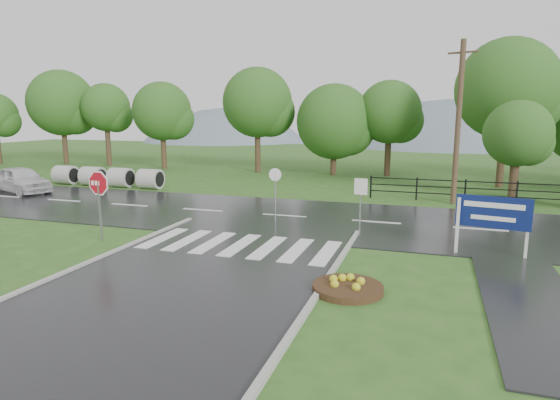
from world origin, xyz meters
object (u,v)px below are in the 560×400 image
(culvert_pipes, at_px, (107,177))
(stop_sign, at_px, (99,189))
(estate_billboard, at_px, (493,215))
(car_white, at_px, (22,193))

(culvert_pipes, xyz_separation_m, stop_sign, (8.33, -10.91, 1.27))
(culvert_pipes, distance_m, estate_billboard, 22.88)
(car_white, bearing_deg, culvert_pipes, -22.04)
(stop_sign, distance_m, car_white, 13.69)
(estate_billboard, relative_size, car_white, 0.49)
(estate_billboard, bearing_deg, car_white, 168.26)
(stop_sign, relative_size, car_white, 0.60)
(culvert_pipes, bearing_deg, stop_sign, -52.65)
(car_white, bearing_deg, stop_sign, -104.06)
(stop_sign, bearing_deg, estate_billboard, 10.20)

